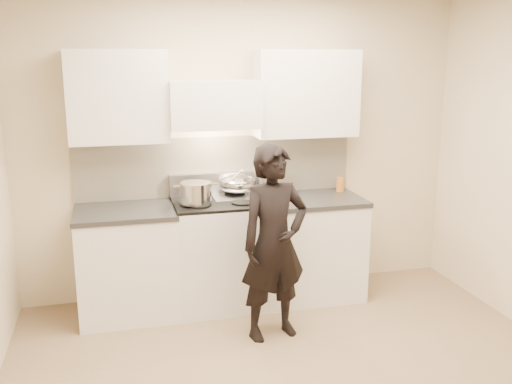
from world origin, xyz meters
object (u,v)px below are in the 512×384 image
counter_right (309,246)px  person (274,243)px  utensil_crock (263,184)px  stove (219,253)px  wok (237,184)px

counter_right → person: (-0.52, -0.68, 0.30)m
utensil_crock → person: size_ratio=0.21×
person → counter_right: bearing=40.1°
stove → person: (0.31, -0.68, 0.28)m
stove → counter_right: 0.83m
wok → stove: bearing=-144.1°
stove → wok: 0.62m
counter_right → wok: 0.87m
stove → person: person is taller
wok → utensil_crock: bearing=11.5°
stove → utensil_crock: size_ratio=3.04×
utensil_crock → stove: bearing=-156.5°
person → utensil_crock: bearing=68.3°
wok → counter_right: bearing=-12.9°
person → stove: bearing=101.9°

